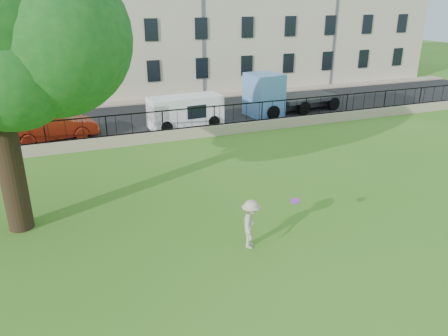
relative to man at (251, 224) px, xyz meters
name	(u,v)px	position (x,y,z in m)	size (l,w,h in m)	color
ground	(256,250)	(0.08, -0.26, -0.81)	(120.00, 120.00, 0.00)	#3B761C
retaining_wall	(163,136)	(0.08, 11.74, -0.51)	(50.00, 0.40, 0.60)	tan
iron_railing	(163,121)	(0.08, 11.74, 0.34)	(50.00, 0.05, 1.13)	black
street	(146,120)	(0.08, 16.44, -0.81)	(60.00, 9.00, 0.01)	black
sidewalk	(132,102)	(0.08, 21.64, -0.75)	(60.00, 1.40, 0.12)	tan
building_row	(113,4)	(0.08, 27.31, 6.11)	(56.40, 10.40, 13.80)	beige
man	(251,224)	(0.00, 0.00, 0.00)	(1.05, 0.60, 1.62)	#BAAB97
frisbee	(295,201)	(1.38, -0.29, 0.69)	(0.27, 0.27, 0.03)	purple
red_sedan	(53,126)	(-5.54, 14.14, -0.03)	(1.65, 4.73, 1.56)	#A22914
white_van	(185,112)	(2.08, 14.14, 0.12)	(4.43, 1.73, 1.86)	white
blue_truck	(292,91)	(10.01, 15.14, 0.58)	(6.65, 2.36, 2.79)	#5D93DA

